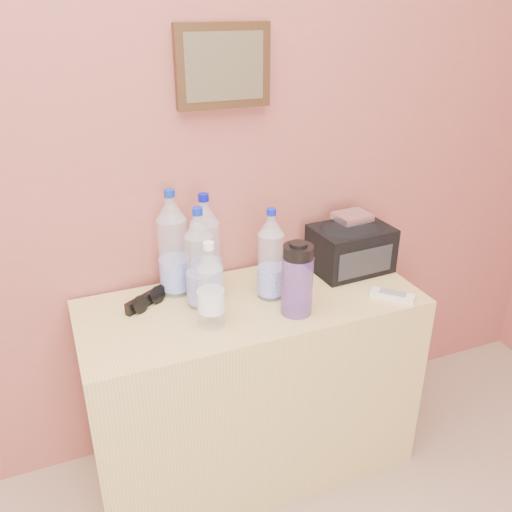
% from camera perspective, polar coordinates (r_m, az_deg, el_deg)
% --- Properties ---
extents(picture_frame, '(0.30, 0.03, 0.25)m').
position_cam_1_polar(picture_frame, '(1.75, -3.47, 19.32)').
color(picture_frame, '#382311').
rests_on(picture_frame, room_shell).
extents(dresser, '(1.11, 0.46, 0.70)m').
position_cam_1_polar(dresser, '(1.97, -0.43, -13.54)').
color(dresser, tan).
rests_on(dresser, ground).
extents(pet_large_a, '(0.09, 0.09, 0.33)m').
position_cam_1_polar(pet_large_a, '(1.69, -5.92, -0.79)').
color(pet_large_a, silver).
rests_on(pet_large_a, dresser).
extents(pet_large_b, '(0.10, 0.10, 0.36)m').
position_cam_1_polar(pet_large_b, '(1.78, -8.69, 0.79)').
color(pet_large_b, white).
rests_on(pet_large_b, dresser).
extents(pet_large_c, '(0.10, 0.10, 0.35)m').
position_cam_1_polar(pet_large_c, '(1.75, -5.31, 0.46)').
color(pet_large_c, silver).
rests_on(pet_large_c, dresser).
extents(pet_large_d, '(0.08, 0.08, 0.31)m').
position_cam_1_polar(pet_large_d, '(1.74, 1.57, -0.31)').
color(pet_large_d, white).
rests_on(pet_large_d, dresser).
extents(pet_small, '(0.08, 0.08, 0.27)m').
position_cam_1_polar(pet_small, '(1.60, -4.81, -3.56)').
color(pet_small, '#C7E2FD').
rests_on(pet_small, dresser).
extents(nalgene_bottle, '(0.10, 0.10, 0.24)m').
position_cam_1_polar(nalgene_bottle, '(1.66, 4.37, -2.42)').
color(nalgene_bottle, '#6037A2').
rests_on(nalgene_bottle, dresser).
extents(sunglasses, '(0.17, 0.13, 0.04)m').
position_cam_1_polar(sunglasses, '(1.77, -11.55, -4.58)').
color(sunglasses, black).
rests_on(sunglasses, dresser).
extents(ac_remote, '(0.13, 0.13, 0.02)m').
position_cam_1_polar(ac_remote, '(1.84, 14.16, -4.06)').
color(ac_remote, white).
rests_on(ac_remote, dresser).
extents(toiletry_bag, '(0.28, 0.21, 0.18)m').
position_cam_1_polar(toiletry_bag, '(1.96, 9.95, 1.08)').
color(toiletry_bag, black).
rests_on(toiletry_bag, dresser).
extents(foil_packet, '(0.13, 0.11, 0.02)m').
position_cam_1_polar(foil_packet, '(1.94, 10.10, 4.08)').
color(foil_packet, silver).
rests_on(foil_packet, toiletry_bag).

